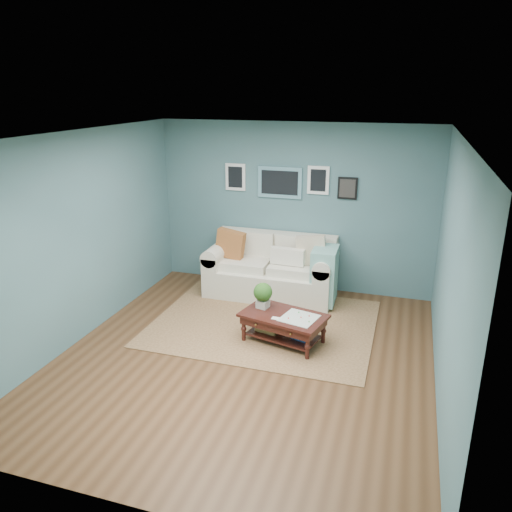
% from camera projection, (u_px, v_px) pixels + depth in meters
% --- Properties ---
extents(room_shell, '(5.00, 5.02, 2.70)m').
position_uv_depth(room_shell, '(246.00, 252.00, 5.84)').
color(room_shell, brown).
rests_on(room_shell, ground).
extents(area_rug, '(3.06, 2.45, 0.01)m').
position_uv_depth(area_rug, '(264.00, 323.00, 7.12)').
color(area_rug, brown).
rests_on(area_rug, ground).
extents(loveseat, '(2.08, 0.94, 1.07)m').
position_uv_depth(loveseat, '(277.00, 269.00, 7.96)').
color(loveseat, white).
rests_on(loveseat, ground).
extents(coffee_table, '(1.19, 0.86, 0.75)m').
position_uv_depth(coffee_table, '(280.00, 318.00, 6.52)').
color(coffee_table, black).
rests_on(coffee_table, ground).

